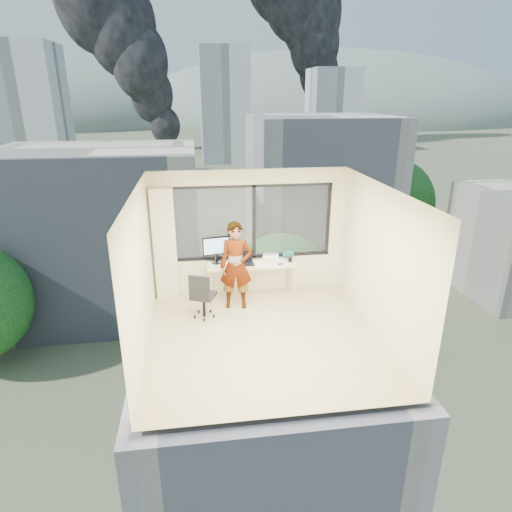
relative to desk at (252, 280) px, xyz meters
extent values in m
cube|color=beige|center=(0.00, -1.66, -0.38)|extent=(4.00, 4.00, 0.01)
cube|color=white|center=(0.00, -1.66, 2.23)|extent=(4.00, 4.00, 0.01)
cube|color=beige|center=(0.00, -3.66, 0.93)|extent=(4.00, 0.01, 2.60)
cube|color=beige|center=(-2.00, -1.66, 0.93)|extent=(0.01, 4.00, 2.60)
cube|color=beige|center=(2.00, -1.66, 0.93)|extent=(0.01, 4.00, 2.60)
cube|color=#F6E5C0|center=(-1.72, 0.22, 0.77)|extent=(0.45, 0.14, 2.30)
cube|color=#CAB888|center=(0.00, 0.00, 0.00)|extent=(1.80, 0.60, 0.75)
imported|color=#2D2D33|center=(-0.35, -0.39, 0.49)|extent=(0.68, 0.49, 1.74)
cube|color=white|center=(0.44, 0.22, 0.41)|extent=(0.37, 0.33, 0.08)
cube|color=black|center=(0.57, -0.14, 0.38)|extent=(0.12, 0.07, 0.01)
cylinder|color=black|center=(0.80, -0.02, 0.43)|extent=(0.08, 0.08, 0.10)
ellipsoid|color=#0D4E49|center=(0.80, 0.18, 0.47)|extent=(0.25, 0.13, 0.19)
cube|color=#515B3D|center=(0.00, 118.34, -14.38)|extent=(400.00, 400.00, 0.04)
cube|color=#F3ECCB|center=(-9.00, 28.34, -7.38)|extent=(16.00, 12.00, 14.00)
cube|color=silver|center=(12.00, 36.34, -6.38)|extent=(14.00, 13.00, 16.00)
cube|color=silver|center=(-35.00, 93.34, -0.38)|extent=(14.00, 14.00, 28.00)
cube|color=silver|center=(8.00, 118.34, 0.62)|extent=(13.00, 13.00, 30.00)
cube|color=silver|center=(45.00, 138.34, -1.38)|extent=(15.00, 15.00, 26.00)
cube|color=silver|center=(-60.00, 148.34, -3.38)|extent=(16.00, 14.00, 22.00)
ellipsoid|color=slate|center=(-120.00, 318.34, -14.38)|extent=(288.00, 216.00, 90.00)
ellipsoid|color=slate|center=(100.00, 318.34, -14.38)|extent=(300.00, 220.00, 96.00)
camera|label=1|loc=(-1.06, -8.16, 3.60)|focal=30.45mm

